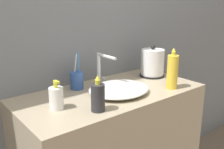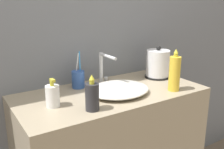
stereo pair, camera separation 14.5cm
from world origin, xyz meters
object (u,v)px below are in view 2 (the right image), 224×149
shampoo_bottle (175,73)px  mouthwash_bottle (92,96)px  lotion_bottle (53,96)px  faucet (104,67)px  electric_kettle (158,65)px  toothbrush_cup (78,79)px

shampoo_bottle → mouthwash_bottle: bearing=179.4°
lotion_bottle → mouthwash_bottle: (0.14, -0.14, 0.01)m
faucet → mouthwash_bottle: faucet is taller
shampoo_bottle → mouthwash_bottle: shampoo_bottle is taller
shampoo_bottle → mouthwash_bottle: 0.52m
electric_kettle → mouthwash_bottle: size_ratio=1.23×
toothbrush_cup → shampoo_bottle: bearing=-37.5°
shampoo_bottle → toothbrush_cup: bearing=142.5°
shampoo_bottle → electric_kettle: bearing=68.6°
faucet → electric_kettle: electric_kettle is taller
electric_kettle → shampoo_bottle: shampoo_bottle is taller
faucet → shampoo_bottle: shampoo_bottle is taller
faucet → lotion_bottle: size_ratio=1.39×
toothbrush_cup → mouthwash_bottle: bearing=-104.4°
lotion_bottle → shampoo_bottle: size_ratio=0.59×
toothbrush_cup → lotion_bottle: 0.29m
electric_kettle → shampoo_bottle: (-0.10, -0.24, 0.02)m
toothbrush_cup → lotion_bottle: bearing=-140.0°
toothbrush_cup → mouthwash_bottle: toothbrush_cup is taller
faucet → mouthwash_bottle: 0.38m
faucet → mouthwash_bottle: size_ratio=1.14×
electric_kettle → shampoo_bottle: size_ratio=0.89×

